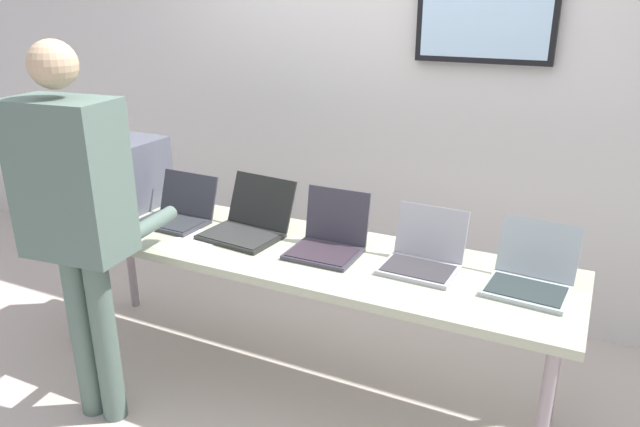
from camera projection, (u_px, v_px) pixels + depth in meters
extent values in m
cube|color=beige|center=(288.00, 380.00, 3.15)|extent=(8.00, 8.00, 0.04)
cube|color=silver|center=(373.00, 95.00, 3.64)|extent=(8.00, 0.06, 2.62)
cube|color=black|center=(486.00, 13.00, 3.16)|extent=(0.74, 0.05, 0.52)
cube|color=#B3D3EF|center=(485.00, 13.00, 3.15)|extent=(0.68, 0.02, 0.46)
cube|color=#ACB296|center=(285.00, 250.00, 2.89)|extent=(2.72, 0.70, 0.04)
cylinder|color=gray|center=(67.00, 288.00, 3.33)|extent=(0.05, 0.05, 0.71)
cylinder|color=gray|center=(543.00, 421.00, 2.29)|extent=(0.05, 0.05, 0.71)
cylinder|color=gray|center=(130.00, 255.00, 3.75)|extent=(0.05, 0.05, 0.71)
cylinder|color=gray|center=(556.00, 355.00, 2.71)|extent=(0.05, 0.05, 0.71)
cube|color=#545664|center=(124.00, 172.00, 3.39)|extent=(0.39, 0.37, 0.38)
cube|color=black|center=(99.00, 181.00, 3.23)|extent=(0.04, 0.01, 0.03)
cube|color=#35343E|center=(172.00, 223.00, 3.15)|extent=(0.36, 0.24, 0.02)
cube|color=#2B2F32|center=(170.00, 221.00, 3.13)|extent=(0.33, 0.19, 0.00)
cube|color=#35343E|center=(189.00, 194.00, 3.23)|extent=(0.36, 0.09, 0.22)
cube|color=silver|center=(189.00, 194.00, 3.24)|extent=(0.33, 0.08, 0.19)
cube|color=#242524|center=(240.00, 236.00, 2.97)|extent=(0.40, 0.30, 0.02)
cube|color=#2C2E2D|center=(238.00, 235.00, 2.96)|extent=(0.37, 0.25, 0.00)
cube|color=#242524|center=(262.00, 201.00, 3.07)|extent=(0.39, 0.15, 0.25)
cube|color=silver|center=(262.00, 201.00, 3.07)|extent=(0.36, 0.13, 0.22)
cube|color=#393542|center=(323.00, 253.00, 2.78)|extent=(0.32, 0.26, 0.02)
cube|color=#312630|center=(322.00, 252.00, 2.76)|extent=(0.29, 0.21, 0.00)
cube|color=#393542|center=(337.00, 215.00, 2.86)|extent=(0.32, 0.06, 0.26)
cube|color=#B2CDEF|center=(338.00, 215.00, 2.86)|extent=(0.29, 0.05, 0.23)
cube|color=#AFADB7|center=(419.00, 270.00, 2.62)|extent=(0.33, 0.25, 0.02)
cube|color=#343236|center=(418.00, 268.00, 2.60)|extent=(0.30, 0.20, 0.00)
cube|color=#AFADB7|center=(431.00, 232.00, 2.70)|extent=(0.32, 0.08, 0.23)
cube|color=#364683|center=(431.00, 232.00, 2.70)|extent=(0.29, 0.07, 0.20)
cube|color=#A9B5B9|center=(526.00, 291.00, 2.43)|extent=(0.34, 0.27, 0.02)
cube|color=#283233|center=(526.00, 290.00, 2.41)|extent=(0.31, 0.22, 0.00)
cube|color=#A9B5B9|center=(539.00, 249.00, 2.52)|extent=(0.33, 0.12, 0.23)
cube|color=black|center=(539.00, 249.00, 2.53)|extent=(0.30, 0.11, 0.20)
cylinder|color=#52675E|center=(83.00, 334.00, 2.75)|extent=(0.12, 0.12, 0.84)
cylinder|color=#52675E|center=(105.00, 339.00, 2.72)|extent=(0.12, 0.12, 0.84)
cube|color=#52675E|center=(70.00, 179.00, 2.47)|extent=(0.47, 0.31, 0.67)
sphere|color=tan|center=(53.00, 64.00, 2.31)|extent=(0.19, 0.19, 0.19)
cylinder|color=#52675E|center=(94.00, 215.00, 2.88)|extent=(0.10, 0.33, 0.07)
cylinder|color=#52675E|center=(152.00, 224.00, 2.77)|extent=(0.10, 0.33, 0.07)
cube|color=white|center=(190.00, 243.00, 2.92)|extent=(0.27, 0.34, 0.00)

